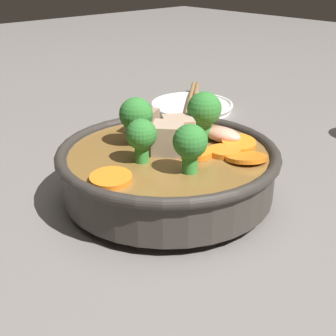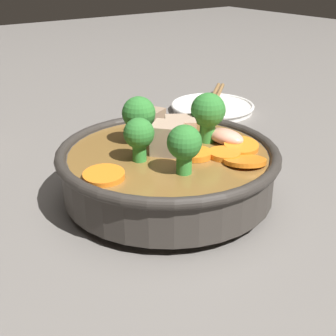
% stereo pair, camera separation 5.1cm
% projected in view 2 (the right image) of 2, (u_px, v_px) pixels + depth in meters
% --- Properties ---
extents(ground_plane, '(3.00, 3.00, 0.00)m').
position_uv_depth(ground_plane, '(168.00, 198.00, 0.52)').
color(ground_plane, slate).
extents(stirfry_bowl, '(0.24, 0.24, 0.11)m').
position_uv_depth(stirfry_bowl, '(169.00, 165.00, 0.51)').
color(stirfry_bowl, '#38332D').
rests_on(stirfry_bowl, ground_plane).
extents(side_saucer, '(0.14, 0.14, 0.01)m').
position_uv_depth(side_saucer, '(212.00, 107.00, 0.81)').
color(side_saucer, white).
rests_on(side_saucer, ground_plane).
extents(chopsticks_pair, '(0.17, 0.19, 0.01)m').
position_uv_depth(chopsticks_pair, '(213.00, 102.00, 0.81)').
color(chopsticks_pair, olive).
rests_on(chopsticks_pair, side_saucer).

